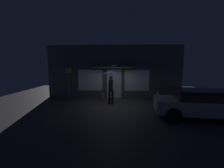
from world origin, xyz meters
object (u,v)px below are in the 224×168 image
at_px(parked_car, 204,104).
at_px(sidewalk_bollard_2, 158,96).
at_px(sidewalk_bollard, 102,97).
at_px(street_sign_post, 69,81).
at_px(person_with_umbrella, 111,79).

height_order(parked_car, sidewalk_bollard_2, parked_car).
bearing_deg(parked_car, sidewalk_bollard_2, 113.96).
height_order(parked_car, sidewalk_bollard, parked_car).
distance_m(street_sign_post, sidewalk_bollard_2, 6.52).
distance_m(person_with_umbrella, street_sign_post, 3.34).
bearing_deg(person_with_umbrella, sidewalk_bollard, -142.57).
bearing_deg(person_with_umbrella, street_sign_post, -106.36).
height_order(street_sign_post, sidewalk_bollard, street_sign_post).
distance_m(person_with_umbrella, parked_car, 5.13).
height_order(person_with_umbrella, sidewalk_bollard_2, person_with_umbrella).
height_order(person_with_umbrella, parked_car, person_with_umbrella).
relative_size(person_with_umbrella, street_sign_post, 0.90).
xyz_separation_m(street_sign_post, sidewalk_bollard, (2.42, -0.14, -1.11)).
relative_size(person_with_umbrella, sidewalk_bollard, 4.67).
bearing_deg(sidewalk_bollard, person_with_umbrella, -57.52).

